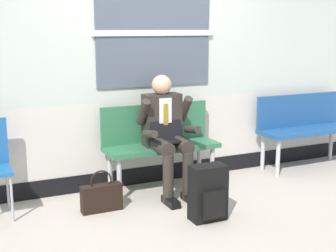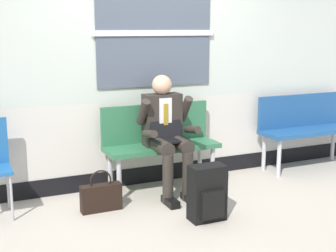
{
  "view_description": "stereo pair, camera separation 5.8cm",
  "coord_description": "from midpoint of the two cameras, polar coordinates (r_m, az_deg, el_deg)",
  "views": [
    {
      "loc": [
        -1.96,
        -4.05,
        1.74
      ],
      "look_at": [
        0.02,
        0.25,
        0.75
      ],
      "focal_mm": 50.56,
      "sensor_mm": 36.0,
      "label": 1
    },
    {
      "loc": [
        -1.91,
        -4.07,
        1.74
      ],
      "look_at": [
        0.02,
        0.25,
        0.75
      ],
      "focal_mm": 50.56,
      "sensor_mm": 36.0,
      "label": 2
    }
  ],
  "objects": [
    {
      "name": "station_wall",
      "position": [
        5.23,
        -3.07,
        9.6
      ],
      "size": [
        6.65,
        0.16,
        3.1
      ],
      "color": "beige",
      "rests_on": "ground"
    },
    {
      "name": "backpack",
      "position": [
        4.37,
        4.5,
        -8.11
      ],
      "size": [
        0.33,
        0.23,
        0.52
      ],
      "color": "black",
      "rests_on": "ground"
    },
    {
      "name": "ground_plane",
      "position": [
        4.82,
        0.68,
        -9.33
      ],
      "size": [
        18.0,
        18.0,
        0.0
      ],
      "primitive_type": "plane",
      "color": "#B2A899"
    },
    {
      "name": "bench_with_person",
      "position": [
        5.13,
        -1.4,
        -1.58
      ],
      "size": [
        1.24,
        0.42,
        0.92
      ],
      "color": "#2D6B47",
      "rests_on": "ground"
    },
    {
      "name": "handbag",
      "position": [
        4.64,
        -8.38,
        -8.47
      ],
      "size": [
        0.39,
        0.11,
        0.41
      ],
      "color": "black",
      "rests_on": "ground"
    },
    {
      "name": "bench_empty",
      "position": [
        6.17,
        15.78,
        0.25
      ],
      "size": [
        1.26,
        0.42,
        0.91
      ],
      "color": "navy",
      "rests_on": "ground"
    },
    {
      "name": "person_seated",
      "position": [
        4.92,
        -0.48,
        -0.69
      ],
      "size": [
        0.57,
        0.7,
        1.25
      ],
      "color": "#2D2823",
      "rests_on": "ground"
    }
  ]
}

